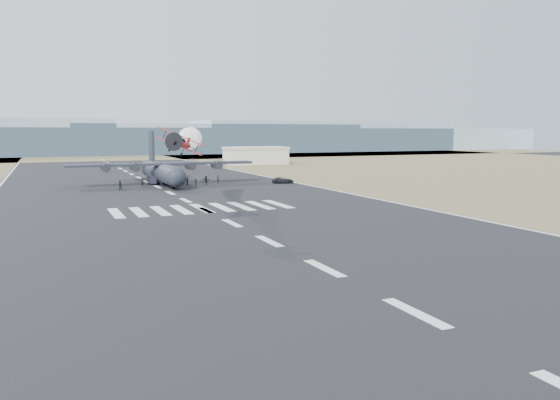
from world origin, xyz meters
TOP-DOWN VIEW (x-y plane):
  - ground at (0.00, 0.00)m, footprint 500.00×500.00m
  - scrub_far at (0.00, 230.00)m, footprint 500.00×80.00m
  - runway_markings at (0.00, 60.00)m, footprint 60.00×260.00m
  - ridge_seg_d at (0.00, 260.00)m, footprint 150.00×50.00m
  - ridge_seg_e at (65.00, 260.00)m, footprint 150.00×50.00m
  - ridge_seg_f at (130.00, 260.00)m, footprint 150.00×50.00m
  - ridge_seg_g at (195.00, 260.00)m, footprint 150.00×50.00m
  - hangar_right at (46.00, 150.00)m, footprint 20.50×12.50m
  - aerobatic_biplane at (-6.32, 34.84)m, footprint 5.37×5.34m
  - smoke_trail at (0.13, 57.50)m, footprint 9.41×27.71m
  - transport_aircraft at (2.01, 90.29)m, footprint 38.60×31.85m
  - support_vehicle at (26.37, 81.19)m, footprint 5.17×3.40m
  - crew_a at (-2.68, 86.33)m, footprint 0.79×0.72m
  - crew_b at (0.71, 83.62)m, footprint 0.91×0.71m
  - crew_c at (6.95, 80.40)m, footprint 1.24×1.01m
  - crew_d at (6.34, 84.92)m, footprint 0.93×1.18m
  - crew_e at (3.21, 83.57)m, footprint 0.99×0.82m
  - crew_f at (10.39, 85.16)m, footprint 1.72×1.26m
  - crew_g at (13.30, 86.16)m, footprint 0.78×0.84m
  - crew_h at (-7.81, 80.22)m, footprint 0.97×0.67m

SIDE VIEW (x-z plane):
  - ground at x=0.00m, z-range 0.00..0.00m
  - scrub_far at x=0.00m, z-range 0.00..0.00m
  - runway_markings at x=0.00m, z-range 0.00..0.01m
  - support_vehicle at x=26.37m, z-range 0.00..1.32m
  - crew_b at x=0.71m, z-range 0.00..1.64m
  - crew_e at x=3.21m, z-range 0.00..1.74m
  - crew_c at x=6.95m, z-range 0.00..1.75m
  - crew_a at x=-2.68m, z-range 0.00..1.76m
  - crew_d at x=6.34m, z-range 0.00..1.79m
  - crew_f at x=10.39m, z-range 0.00..1.80m
  - crew_g at x=13.30m, z-range 0.00..1.86m
  - crew_h at x=-7.81m, z-range 0.00..1.86m
  - transport_aircraft at x=2.01m, z-range -2.71..8.48m
  - hangar_right at x=46.00m, z-range 0.06..5.96m
  - ridge_seg_d at x=0.00m, z-range 0.00..13.00m
  - ridge_seg_g at x=195.00m, z-range 0.00..13.00m
  - ridge_seg_e at x=65.00m, z-range 0.00..15.00m
  - ridge_seg_f at x=130.00m, z-range 0.00..17.00m
  - aerobatic_biplane at x=-6.32m, z-range 8.08..11.44m
  - smoke_trail at x=0.13m, z-range 8.16..11.77m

